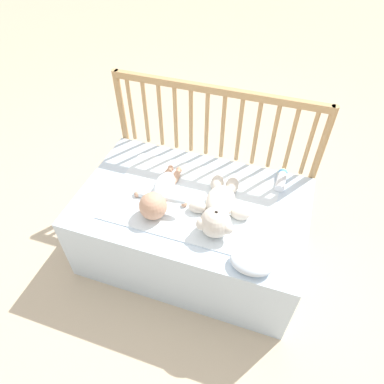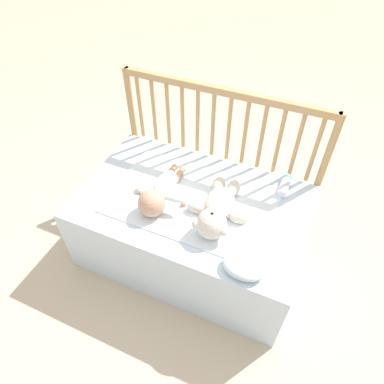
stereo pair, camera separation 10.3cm
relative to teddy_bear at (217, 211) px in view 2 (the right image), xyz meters
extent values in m
plane|color=#C6B293|center=(-0.15, 0.06, -0.48)|extent=(12.00, 12.00, 0.00)
cube|color=silver|center=(-0.15, 0.06, -0.27)|extent=(1.13, 0.71, 0.42)
cylinder|color=tan|center=(-0.70, 0.44, -0.06)|extent=(0.04, 0.04, 0.84)
cylinder|color=tan|center=(0.40, 0.44, -0.06)|extent=(0.04, 0.04, 0.84)
cube|color=tan|center=(-0.15, 0.44, 0.35)|extent=(1.10, 0.03, 0.04)
cylinder|color=tan|center=(-0.64, 0.44, 0.14)|extent=(0.02, 0.02, 0.38)
cylinder|color=tan|center=(-0.55, 0.44, 0.14)|extent=(0.02, 0.02, 0.38)
cylinder|color=tan|center=(-0.46, 0.44, 0.14)|extent=(0.02, 0.02, 0.38)
cylinder|color=tan|center=(-0.37, 0.44, 0.14)|extent=(0.02, 0.02, 0.38)
cylinder|color=tan|center=(-0.28, 0.44, 0.14)|extent=(0.02, 0.02, 0.38)
cylinder|color=tan|center=(-0.19, 0.44, 0.14)|extent=(0.02, 0.02, 0.38)
cylinder|color=tan|center=(-0.11, 0.44, 0.14)|extent=(0.02, 0.02, 0.38)
cylinder|color=tan|center=(-0.02, 0.44, 0.14)|extent=(0.02, 0.02, 0.38)
cylinder|color=tan|center=(0.07, 0.44, 0.14)|extent=(0.02, 0.02, 0.38)
cylinder|color=tan|center=(0.16, 0.44, 0.14)|extent=(0.02, 0.02, 0.38)
cylinder|color=tan|center=(0.25, 0.44, 0.14)|extent=(0.02, 0.02, 0.38)
cylinder|color=tan|center=(0.34, 0.44, 0.14)|extent=(0.02, 0.02, 0.38)
cube|color=white|center=(-0.15, 0.06, -0.05)|extent=(0.80, 0.51, 0.01)
ellipsoid|color=silver|center=(-0.01, 0.06, -0.01)|extent=(0.16, 0.22, 0.09)
sphere|color=silver|center=(0.01, -0.10, 0.02)|extent=(0.14, 0.14, 0.14)
sphere|color=tan|center=(0.01, -0.10, 0.05)|extent=(0.06, 0.06, 0.06)
sphere|color=black|center=(0.01, -0.10, 0.08)|extent=(0.02, 0.02, 0.02)
sphere|color=silver|center=(0.07, -0.11, 0.02)|extent=(0.06, 0.06, 0.06)
sphere|color=silver|center=(-0.04, -0.13, 0.02)|extent=(0.06, 0.06, 0.06)
ellipsoid|color=silver|center=(0.10, 0.02, -0.02)|extent=(0.10, 0.07, 0.06)
ellipsoid|color=silver|center=(-0.10, 0.00, -0.02)|extent=(0.10, 0.07, 0.06)
ellipsoid|color=silver|center=(0.02, 0.19, -0.02)|extent=(0.08, 0.11, 0.07)
ellipsoid|color=silver|center=(-0.06, 0.18, -0.02)|extent=(0.08, 0.11, 0.07)
ellipsoid|color=white|center=(-0.30, 0.06, -0.01)|extent=(0.11, 0.20, 0.10)
sphere|color=tan|center=(-0.29, -0.09, 0.01)|extent=(0.13, 0.13, 0.13)
ellipsoid|color=white|center=(-0.21, -0.04, 0.03)|extent=(0.12, 0.04, 0.03)
ellipsoid|color=white|center=(-0.38, 0.00, -0.04)|extent=(0.12, 0.04, 0.03)
sphere|color=tan|center=(-0.17, 0.01, -0.04)|extent=(0.03, 0.03, 0.03)
sphere|color=tan|center=(-0.42, 0.00, -0.04)|extent=(0.03, 0.03, 0.03)
ellipsoid|color=tan|center=(-0.28, 0.17, -0.03)|extent=(0.04, 0.12, 0.04)
ellipsoid|color=tan|center=(-0.33, 0.17, -0.03)|extent=(0.04, 0.12, 0.04)
sphere|color=tan|center=(-0.28, 0.23, -0.04)|extent=(0.03, 0.03, 0.03)
sphere|color=tan|center=(-0.33, 0.23, -0.04)|extent=(0.03, 0.03, 0.03)
ellipsoid|color=silver|center=(0.20, -0.22, -0.02)|extent=(0.18, 0.13, 0.06)
cylinder|color=white|center=(0.25, 0.31, -0.03)|extent=(0.05, 0.12, 0.05)
cylinder|color=#4C99D8|center=(0.25, 0.38, -0.03)|extent=(0.05, 0.02, 0.05)
sphere|color=#EAC67F|center=(0.25, 0.39, -0.03)|extent=(0.03, 0.03, 0.03)
camera|label=1|loc=(0.22, -1.04, 1.18)|focal=32.00mm
camera|label=2|loc=(0.31, -1.00, 1.18)|focal=32.00mm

